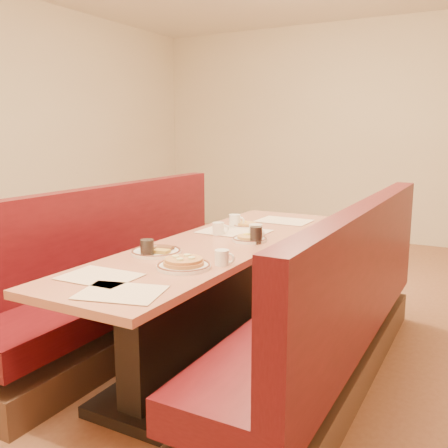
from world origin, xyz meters
The scene contains 19 objects.
ground centered at (0.00, 0.00, 0.00)m, with size 8.00×8.00×0.00m, color #9E6647.
room_envelope centered at (0.00, 0.00, 1.93)m, with size 6.04×8.04×2.82m.
diner_table centered at (0.00, 0.00, 0.37)m, with size 0.70×2.50×0.75m.
booth_left centered at (-0.73, 0.00, 0.36)m, with size 0.55×2.50×1.05m.
booth_right centered at (0.73, 0.00, 0.36)m, with size 0.55×2.50×1.05m.
placemat_near_left centered at (-0.12, -0.90, 0.75)m, with size 0.35×0.26×0.00m, color beige.
placemat_near_right centered at (0.12, -1.04, 0.75)m, with size 0.35×0.26×0.00m, color beige.
placemat_far_left centered at (-0.05, 0.34, 0.75)m, with size 0.45×0.33×0.00m, color beige.
placemat_far_right centered at (0.09, 0.87, 0.75)m, with size 0.39×0.29×0.00m, color beige.
pancake_plate centered at (0.14, -0.58, 0.77)m, with size 0.27×0.27×0.06m.
eggs_plate centered at (-0.16, -0.41, 0.77)m, with size 0.28×0.28×0.06m.
extra_plate_mid centered at (0.16, 0.14, 0.77)m, with size 0.22×0.22×0.04m.
extra_plate_far centered at (-0.06, 0.54, 0.76)m, with size 0.20×0.20×0.04m.
coffee_mug_a centered at (0.28, -0.44, 0.79)m, with size 0.11×0.07×0.08m.
coffee_mug_b centered at (-0.10, 0.21, 0.79)m, with size 0.11×0.08×0.08m.
coffee_mug_c centered at (0.17, 0.21, 0.80)m, with size 0.12×0.09×0.09m.
coffee_mug_d centered at (-0.13, 0.50, 0.80)m, with size 0.12×0.08×0.09m.
soda_tumbler_near centered at (-0.14, -0.51, 0.80)m, with size 0.07×0.07×0.10m.
soda_tumbler_mid centered at (0.22, 0.09, 0.80)m, with size 0.07×0.07×0.10m.
Camera 1 is at (1.46, -2.60, 1.43)m, focal length 40.00 mm.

